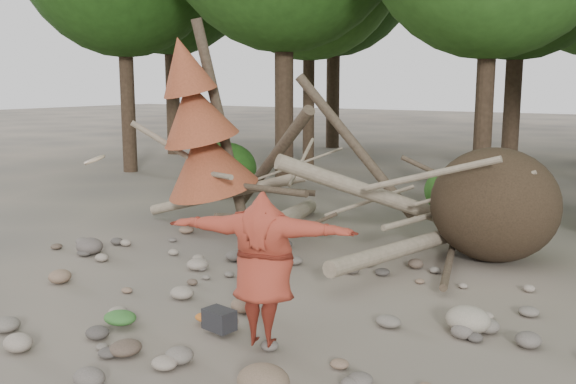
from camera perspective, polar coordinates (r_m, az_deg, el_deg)
The scene contains 12 objects.
ground at distance 9.12m, azimuth -6.07°, elevation -9.97°, with size 120.00×120.00×0.00m, color #514C44.
deadfall_pile at distance 11.65m, azimuth 15.01°, elevation -1.06°, with size 8.55×5.24×3.30m.
dead_conifer at distance 13.21m, azimuth -7.82°, elevation 5.51°, with size 2.06×2.16×4.35m.
bush_left at distance 17.81m, azimuth -5.69°, elevation 2.14°, with size 1.80×1.80×1.44m, color #1E4612.
bush_mid at distance 15.42m, azimuth 14.59°, elevation 0.08°, with size 1.40×1.40×1.12m, color #285919.
frisbee_thrower at distance 7.35m, azimuth -2.23°, elevation -6.80°, with size 3.38×1.31×2.14m.
backpack at distance 8.11m, azimuth -6.12°, elevation -11.59°, with size 0.38×0.26×0.26m, color black.
cloth_green at distance 8.54m, azimuth -14.69°, elevation -11.07°, with size 0.44×0.37×0.17m, color #2E6127.
cloth_orange at distance 8.44m, azimuth -7.37°, elevation -11.31°, with size 0.28×0.23×0.10m, color #B05A1E.
boulder_front_right at distance 6.59m, azimuth -2.22°, elevation -16.47°, with size 0.54×0.49×0.33m, color brown.
boulder_mid_right at distance 8.40m, azimuth 15.70°, elevation -10.86°, with size 0.55×0.50×0.33m, color gray.
boulder_mid_left at distance 12.13m, azimuth -17.23°, elevation -4.62°, with size 0.50×0.45×0.30m, color #58504A.
Camera 1 is at (5.36, -6.72, 3.08)m, focal length 40.00 mm.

